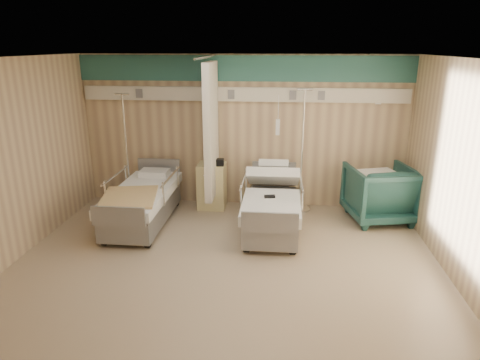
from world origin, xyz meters
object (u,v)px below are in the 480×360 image
Objects in this scene: bed_right at (272,211)px; iv_stand_left at (130,186)px; bed_left at (143,206)px; visitor_armchair at (380,193)px; bedside_cabinet at (212,186)px; iv_stand_right at (301,186)px.

iv_stand_left is at bearing 164.96° from bed_right.
bed_left is (-2.20, 0.00, 0.00)m from bed_right.
bedside_cabinet is at bearing -17.69° from visitor_armchair.
visitor_armchair is at bearing -5.71° from bedside_cabinet.
iv_stand_right is (1.65, 0.04, 0.03)m from bedside_cabinet.
bedside_cabinet is at bearing 40.60° from bed_left.
visitor_armchair is (1.85, 0.60, 0.18)m from bed_right.
visitor_armchair is at bearing -14.23° from iv_stand_right.
bed_left is at bearing -139.40° from bedside_cabinet.
iv_stand_right is (-1.35, 0.34, -0.03)m from visitor_armchair.
iv_stand_left is (-1.53, -0.18, 0.01)m from bedside_cabinet.
iv_stand_right is at bearing 1.47° from bedside_cabinet.
bedside_cabinet is at bearing 141.95° from bed_right.
visitor_armchair is (4.05, 0.60, 0.18)m from bed_left.
iv_stand_left reaches higher than bed_left.
bed_right is 2.00× the size of visitor_armchair.
bed_right is at bearing -38.05° from bedside_cabinet.
visitor_armchair is at bearing -1.52° from iv_stand_left.
iv_stand_left is (-4.53, 0.12, -0.05)m from visitor_armchair.
bed_left is 2.54× the size of bedside_cabinet.
bed_right is at bearing -117.95° from iv_stand_right.
iv_stand_left reaches higher than bed_right.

